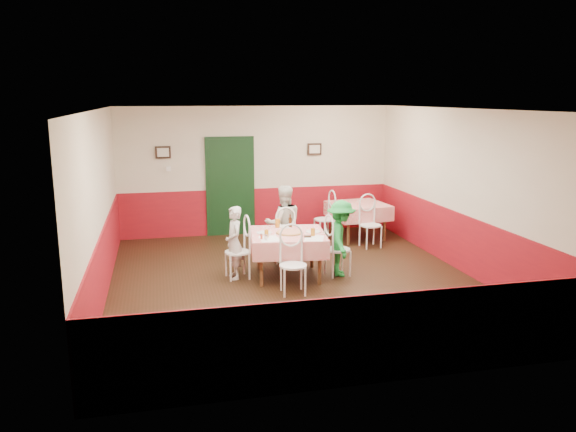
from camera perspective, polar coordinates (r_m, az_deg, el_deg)
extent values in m
plane|color=black|center=(9.36, 0.66, -6.61)|extent=(7.00, 7.00, 0.00)
plane|color=white|center=(8.87, 0.70, 10.79)|extent=(7.00, 7.00, 0.00)
cube|color=beige|center=(12.40, -3.19, 4.63)|extent=(6.00, 0.10, 2.80)
cube|color=beige|center=(5.76, 9.02, -4.15)|extent=(6.00, 0.10, 2.80)
cube|color=beige|center=(8.80, -18.65, 0.98)|extent=(0.10, 7.00, 2.80)
cube|color=beige|center=(10.14, 17.39, 2.45)|extent=(0.10, 7.00, 2.80)
cube|color=maroon|center=(12.53, -3.13, 0.54)|extent=(6.00, 0.03, 1.00)
cube|color=maroon|center=(6.08, 8.68, -12.28)|extent=(6.00, 0.03, 1.00)
cube|color=maroon|center=(9.01, -18.17, -4.64)|extent=(0.03, 7.00, 1.00)
cube|color=maroon|center=(10.32, 17.00, -2.49)|extent=(0.03, 7.00, 1.00)
cube|color=black|center=(12.31, -5.88, 2.89)|extent=(0.96, 0.06, 2.10)
cube|color=black|center=(12.12, -12.58, 6.33)|extent=(0.32, 0.03, 0.26)
cube|color=black|center=(12.59, 2.71, 6.81)|extent=(0.32, 0.03, 0.26)
cube|color=white|center=(12.16, -12.03, 4.71)|extent=(0.10, 0.03, 0.10)
cube|color=red|center=(9.48, 0.00, -3.99)|extent=(1.38, 1.38, 0.77)
cube|color=red|center=(12.14, 7.10, -0.52)|extent=(1.23, 1.23, 0.77)
cylinder|color=#B74723|center=(9.35, 0.16, -1.69)|extent=(0.49, 0.49, 0.03)
cylinder|color=white|center=(9.37, -2.42, -1.71)|extent=(0.28, 0.28, 0.01)
cylinder|color=white|center=(9.45, 2.57, -1.60)|extent=(0.28, 0.28, 0.01)
cylinder|color=white|center=(9.81, -0.31, -1.07)|extent=(0.28, 0.28, 0.01)
cylinder|color=#BF7219|center=(9.07, -2.21, -1.81)|extent=(0.08, 0.08, 0.12)
cylinder|color=#BF7219|center=(9.18, 2.54, -1.64)|extent=(0.08, 0.08, 0.13)
cylinder|color=#BF7219|center=(9.76, -1.06, -0.74)|extent=(0.09, 0.09, 0.15)
cylinder|color=#381C0A|center=(9.74, 0.23, -0.57)|extent=(0.06, 0.06, 0.21)
cylinder|color=silver|center=(8.94, -2.33, -2.13)|extent=(0.04, 0.04, 0.09)
cylinder|color=silver|center=(8.88, -2.20, -2.23)|extent=(0.04, 0.04, 0.09)
cylinder|color=#B23319|center=(8.96, -2.71, -2.10)|extent=(0.04, 0.04, 0.09)
cube|color=white|center=(8.99, -1.90, -2.33)|extent=(0.30, 0.40, 0.00)
cube|color=white|center=(9.04, 2.68, -2.26)|extent=(0.42, 0.48, 0.00)
cube|color=black|center=(9.11, 2.01, -2.08)|extent=(0.12, 0.10, 0.02)
imported|color=gray|center=(9.38, -5.49, -2.72)|extent=(0.34, 0.47, 1.22)
imported|color=gray|center=(10.26, -0.46, -0.80)|extent=(0.70, 0.55, 1.42)
imported|color=gray|center=(9.53, 5.40, -2.27)|extent=(0.67, 0.93, 1.29)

